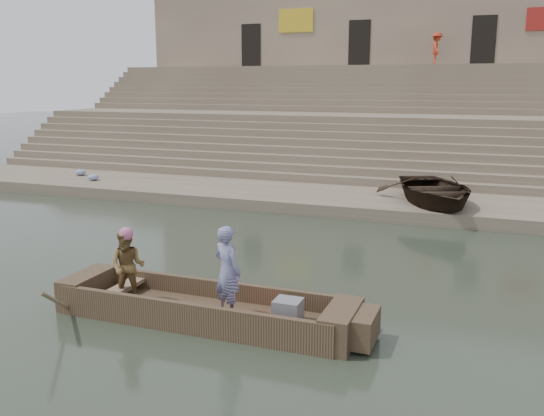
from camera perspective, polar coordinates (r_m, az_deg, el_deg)
The scene contains 14 objects.
ground at distance 13.81m, azimuth -5.69°, elevation -5.88°, with size 120.00×120.00×0.00m, color #2A3427.
lower_landing at distance 21.01m, azimuth 3.97°, elevation 0.95°, with size 32.00×4.00×0.40m, color #81725C.
mid_landing at distance 28.03m, azimuth 8.46°, elevation 6.12°, with size 32.00×3.00×2.80m, color #81725C.
upper_landing at distance 34.80m, azimuth 11.01°, elevation 9.15°, with size 32.00×3.00×5.20m, color #81725C.
ghat_steps at distance 29.64m, azimuth 9.18°, elevation 7.19°, with size 32.00×11.00×5.20m.
building_wall at distance 38.73m, azimuth 12.24°, elevation 13.82°, with size 32.00×5.07×11.20m.
main_rowboat at distance 10.90m, azimuth -6.60°, elevation -10.29°, with size 5.00×1.30×0.22m, color brown.
rowboat_trim at distance 10.73m, azimuth -5.63°, elevation -9.49°, with size 6.04×2.63×2.04m.
standing_man at distance 10.26m, azimuth -4.35°, elevation -6.16°, with size 0.60×0.39×1.64m, color navy.
rowing_man at distance 11.26m, azimuth -13.85°, elevation -5.55°, with size 0.66×0.52×1.37m, color #2A7E2E.
television at distance 10.20m, azimuth 1.50°, elevation -9.95°, with size 0.46×0.42×0.40m.
beached_rowboat at distance 19.70m, azimuth 15.49°, elevation 1.74°, with size 3.15×4.42×0.91m, color #2D2116.
pedestrian at distance 34.73m, azimuth 15.74°, elevation 14.70°, with size 1.16×0.66×1.79m, color #B8341F.
cloth_bundles at distance 25.39m, azimuth -17.57°, elevation 3.11°, with size 1.76×1.32×0.26m.
Camera 1 is at (5.88, -11.76, 4.24)m, focal length 38.71 mm.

